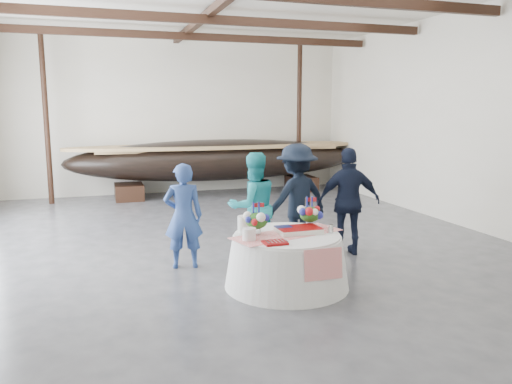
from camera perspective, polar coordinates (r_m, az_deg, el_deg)
name	(u,v)px	position (r m, az deg, el deg)	size (l,w,h in m)	color
floor	(231,241)	(9.45, -2.91, -5.65)	(10.00, 12.00, 0.01)	#3D3D42
wall_back	(177,116)	(15.00, -9.00, 8.56)	(10.00, 0.02, 4.50)	silver
wall_front	(457,141)	(3.67, 21.98, 5.38)	(10.00, 0.02, 4.50)	silver
wall_right	(458,119)	(11.47, 22.12, 7.73)	(0.02, 12.00, 4.50)	silver
pavilion_structure	(217,27)	(10.07, -4.45, 18.24)	(9.80, 11.76, 4.50)	black
longboat_display	(219,160)	(14.39, -4.20, 3.72)	(8.54, 1.71, 1.60)	black
banquet_table	(287,260)	(7.06, 3.53, -7.78)	(1.74, 1.74, 0.75)	silver
tabletop_items	(282,222)	(7.02, 3.03, -3.44)	(1.70, 1.03, 0.40)	red
guest_woman_blue	(183,216)	(7.83, -8.30, -2.72)	(0.60, 0.39, 1.65)	navy
guest_woman_teal	(253,206)	(8.17, -0.32, -1.66)	(0.86, 0.67, 1.77)	teal
guest_man_left	(297,199)	(8.55, 4.66, -0.79)	(1.22, 0.70, 1.89)	black
guest_man_right	(349,202)	(8.59, 10.56, -1.09)	(1.07, 0.45, 1.83)	#141B31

